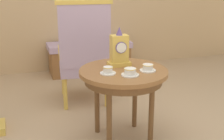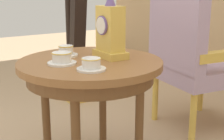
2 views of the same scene
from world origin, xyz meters
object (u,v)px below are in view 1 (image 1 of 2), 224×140
Objects in this scene: armchair at (84,52)px; teacup_left at (108,71)px; side_table at (123,78)px; teacup_center at (148,68)px; teacup_right at (130,72)px; window_bench at (90,57)px; mantel_clock at (119,50)px.

teacup_left is at bearing -90.98° from armchair.
side_table is 0.22m from teacup_center.
teacup_right is at bearing -160.63° from teacup_center.
armchair reaches higher than teacup_right.
mantel_clock is at bearing -95.79° from window_bench.
side_table is 5.23× the size of teacup_right.
window_bench is (0.19, 1.92, -0.34)m from side_table.
teacup_right is 2.13m from window_bench.
armchair is at bearing 99.16° from side_table.
teacup_center is 0.12× the size of armchair.
teacup_center is 0.39× the size of mantel_clock.
teacup_left is 0.11× the size of window_bench.
teacup_left is 0.96× the size of teacup_center.
teacup_left is at bearing -130.99° from mantel_clock.
teacup_center is at bearing -71.60° from armchair.
teacup_center reaches higher than window_bench.
teacup_right is 1.01m from armchair.
teacup_right is 1.07× the size of teacup_center.
mantel_clock reaches higher than teacup_center.
window_bench is at bearing 89.71° from teacup_center.
armchair is at bearing -106.68° from window_bench.
mantel_clock is (0.00, 0.27, 0.11)m from teacup_right.
armchair is (-0.14, 0.73, -0.18)m from mantel_clock.
teacup_right is at bearing -90.14° from side_table.
side_table is 5.81× the size of teacup_left.
side_table is 0.86m from armchair.
teacup_right reaches higher than side_table.
side_table is 0.63× the size of window_bench.
mantel_clock reaches higher than side_table.
mantel_clock is at bearing 129.52° from teacup_center.
armchair is (0.02, 0.91, -0.07)m from teacup_left.
side_table is 0.18m from teacup_right.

